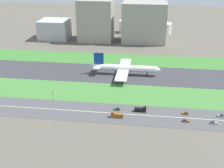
{
  "coord_description": "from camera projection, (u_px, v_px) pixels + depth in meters",
  "views": [
    {
      "loc": [
        33.53,
        -249.64,
        102.23
      ],
      "look_at": [
        5.27,
        -36.5,
        6.0
      ],
      "focal_mm": 46.77,
      "sensor_mm": 36.0,
      "label": 1
    }
  ],
  "objects": [
    {
      "name": "ground_plane",
      "position": [
        112.0,
        74.0,
        271.67
      ],
      "size": [
        800.0,
        800.0,
        0.0
      ],
      "primitive_type": "plane",
      "color": "#5B564C"
    },
    {
      "name": "runway",
      "position": [
        112.0,
        74.0,
        271.64
      ],
      "size": [
        280.0,
        46.0,
        0.1
      ],
      "primitive_type": "cube",
      "color": "#38383D",
      "rests_on": "ground_plane"
    },
    {
      "name": "grass_median_north",
      "position": [
        117.0,
        59.0,
        308.74
      ],
      "size": [
        280.0,
        36.0,
        0.1
      ],
      "primitive_type": "cube",
      "color": "#3D7A33",
      "rests_on": "ground_plane"
    },
    {
      "name": "grass_median_south",
      "position": [
        105.0,
        93.0,
        234.55
      ],
      "size": [
        280.0,
        36.0,
        0.1
      ],
      "primitive_type": "cube",
      "color": "#427F38",
      "rests_on": "ground_plane"
    },
    {
      "name": "highway",
      "position": [
        98.0,
        112.0,
        205.59
      ],
      "size": [
        280.0,
        28.0,
        0.1
      ],
      "primitive_type": "cube",
      "color": "#4C4C4F",
      "rests_on": "ground_plane"
    },
    {
      "name": "highway_centerline",
      "position": [
        98.0,
        112.0,
        205.57
      ],
      "size": [
        266.0,
        0.5,
        0.01
      ],
      "primitive_type": "cube",
      "color": "silver",
      "rests_on": "highway"
    },
    {
      "name": "airliner",
      "position": [
        124.0,
        68.0,
        267.74
      ],
      "size": [
        65.0,
        56.0,
        19.7
      ],
      "color": "white",
      "rests_on": "runway"
    },
    {
      "name": "truck_0",
      "position": [
        141.0,
        109.0,
        205.87
      ],
      "size": [
        8.4,
        2.5,
        4.0
      ],
      "color": "black",
      "rests_on": "highway"
    },
    {
      "name": "car_3",
      "position": [
        186.0,
        121.0,
        193.5
      ],
      "size": [
        4.4,
        1.8,
        2.0
      ],
      "rotation": [
        0.0,
        0.0,
        3.14
      ],
      "color": "brown",
      "rests_on": "highway"
    },
    {
      "name": "car_0",
      "position": [
        213.0,
        123.0,
        191.34
      ],
      "size": [
        4.4,
        1.8,
        2.0
      ],
      "rotation": [
        0.0,
        0.0,
        3.14
      ],
      "color": "#99999E",
      "rests_on": "highway"
    },
    {
      "name": "car_6",
      "position": [
        221.0,
        116.0,
        199.6
      ],
      "size": [
        4.4,
        1.8,
        2.0
      ],
      "color": "#99999E",
      "rests_on": "highway"
    },
    {
      "name": "truck_1",
      "position": [
        117.0,
        115.0,
        198.71
      ],
      "size": [
        8.4,
        2.5,
        4.0
      ],
      "rotation": [
        0.0,
        0.0,
        3.14
      ],
      "color": "brown",
      "rests_on": "highway"
    },
    {
      "name": "car_5",
      "position": [
        117.0,
        109.0,
        208.17
      ],
      "size": [
        4.4,
        1.8,
        2.0
      ],
      "color": "#19662D",
      "rests_on": "highway"
    },
    {
      "name": "car_1",
      "position": [
        185.0,
        113.0,
        202.45
      ],
      "size": [
        4.4,
        1.8,
        2.0
      ],
      "color": "brown",
      "rests_on": "highway"
    },
    {
      "name": "traffic_light",
      "position": [
        53.0,
        96.0,
        220.01
      ],
      "size": [
        0.36,
        0.5,
        7.2
      ],
      "color": "#4C4C51",
      "rests_on": "highway"
    },
    {
      "name": "terminal_building",
      "position": [
        55.0,
        29.0,
        380.65
      ],
      "size": [
        37.63,
        34.24,
        24.31
      ],
      "primitive_type": "cube",
      "color": "#B2B2B7",
      "rests_on": "ground_plane"
    },
    {
      "name": "hangar_building",
      "position": [
        96.0,
        20.0,
        368.5
      ],
      "size": [
        42.64,
        36.7,
        51.51
      ],
      "primitive_type": "cube",
      "color": "#9E998E",
      "rests_on": "ground_plane"
    },
    {
      "name": "office_tower",
      "position": [
        144.0,
        22.0,
        361.73
      ],
      "size": [
        53.69,
        35.11,
        48.95
      ],
      "primitive_type": "cube",
      "color": "#9E998E",
      "rests_on": "ground_plane"
    },
    {
      "name": "fuel_tank_west",
      "position": [
        125.0,
        26.0,
        412.38
      ],
      "size": [
        16.65,
        16.65,
        16.63
      ],
      "primitive_type": "cylinder",
      "color": "silver",
      "rests_on": "ground_plane"
    },
    {
      "name": "fuel_tank_centre",
      "position": [
        141.0,
        28.0,
        410.4
      ],
      "size": [
        20.95,
        20.95,
        12.98
      ],
      "primitive_type": "cylinder",
      "color": "silver",
      "rests_on": "ground_plane"
    },
    {
      "name": "fuel_tank_east",
      "position": [
        165.0,
        28.0,
        406.15
      ],
      "size": [
        18.41,
        18.41,
        14.46
      ],
      "primitive_type": "cylinder",
      "color": "silver",
      "rests_on": "ground_plane"
    }
  ]
}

